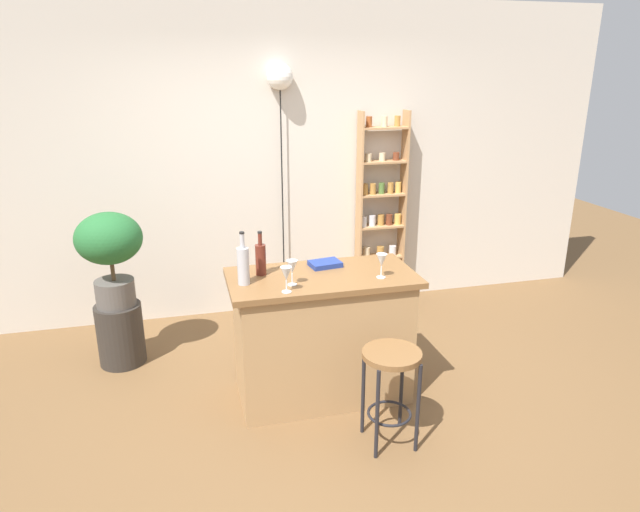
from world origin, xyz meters
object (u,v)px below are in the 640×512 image
(plant_stool, at_px, (121,334))
(bar_stool, at_px, (391,375))
(cookbook, at_px, (325,264))
(bottle_wine_red, at_px, (243,265))
(bottle_sauce_amber, at_px, (261,259))
(pendant_globe_light, at_px, (280,80))
(potted_plant, at_px, (110,248))
(wine_glass_center, at_px, (382,261))
(wine_glass_left, at_px, (292,268))
(wine_glass_right, at_px, (286,274))
(spice_shelf, at_px, (381,210))

(plant_stool, bearing_deg, bar_stool, -41.06)
(bar_stool, relative_size, cookbook, 2.97)
(bar_stool, distance_m, bottle_wine_red, 1.14)
(bottle_sauce_amber, xyz_separation_m, pendant_globe_light, (0.42, 1.43, 1.10))
(bar_stool, distance_m, potted_plant, 2.27)
(bottle_sauce_amber, xyz_separation_m, wine_glass_center, (0.76, -0.25, 0.00))
(wine_glass_left, xyz_separation_m, wine_glass_right, (-0.06, -0.11, 0.00))
(bar_stool, distance_m, wine_glass_right, 0.87)
(plant_stool, height_order, bottle_wine_red, bottle_wine_red)
(potted_plant, xyz_separation_m, pendant_globe_light, (1.44, 0.72, 1.17))
(wine_glass_right, bearing_deg, potted_plant, 136.63)
(wine_glass_center, relative_size, pendant_globe_light, 0.07)
(potted_plant, relative_size, wine_glass_center, 4.46)
(bar_stool, height_order, wine_glass_left, wine_glass_left)
(wine_glass_right, bearing_deg, bottle_sauce_amber, 106.91)
(bar_stool, height_order, wine_glass_right, wine_glass_right)
(bar_stool, xyz_separation_m, bottle_sauce_amber, (-0.66, 0.74, 0.55))
(bottle_wine_red, xyz_separation_m, pendant_globe_light, (0.55, 1.58, 1.08))
(spice_shelf, xyz_separation_m, bottle_sauce_amber, (-1.36, -1.39, 0.09))
(cookbook, relative_size, pendant_globe_light, 0.09)
(bar_stool, relative_size, potted_plant, 0.85)
(potted_plant, bearing_deg, pendant_globe_light, 26.43)
(plant_stool, bearing_deg, spice_shelf, 15.81)
(potted_plant, distance_m, bottle_sauce_amber, 1.25)
(bar_stool, xyz_separation_m, plant_stool, (-1.67, 1.46, -0.23))
(cookbook, xyz_separation_m, pendant_globe_light, (-0.04, 1.38, 1.20))
(potted_plant, bearing_deg, wine_glass_center, -28.62)
(wine_glass_center, relative_size, cookbook, 0.78)
(potted_plant, bearing_deg, spice_shelf, 15.81)
(wine_glass_right, bearing_deg, cookbook, 48.58)
(wine_glass_right, bearing_deg, spice_shelf, 54.06)
(plant_stool, xyz_separation_m, cookbook, (1.48, -0.66, 0.68))
(bottle_wine_red, height_order, pendant_globe_light, pendant_globe_light)
(bar_stool, relative_size, pendant_globe_light, 0.28)
(potted_plant, height_order, wine_glass_center, potted_plant)
(wine_glass_left, distance_m, cookbook, 0.42)
(bar_stool, height_order, plant_stool, bar_stool)
(wine_glass_center, height_order, pendant_globe_light, pendant_globe_light)
(wine_glass_left, xyz_separation_m, cookbook, (0.29, 0.29, -0.10))
(bottle_wine_red, bearing_deg, spice_shelf, 45.74)
(potted_plant, bearing_deg, bar_stool, -41.06)
(bar_stool, bearing_deg, plant_stool, 138.94)
(plant_stool, xyz_separation_m, potted_plant, (0.00, 0.00, 0.70))
(bar_stool, distance_m, wine_glass_left, 0.90)
(potted_plant, xyz_separation_m, bottle_wine_red, (0.89, -0.86, 0.09))
(plant_stool, height_order, pendant_globe_light, pendant_globe_light)
(plant_stool, height_order, wine_glass_center, wine_glass_center)
(bottle_sauce_amber, height_order, cookbook, bottle_sauce_amber)
(bar_stool, relative_size, plant_stool, 1.28)
(plant_stool, height_order, cookbook, cookbook)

